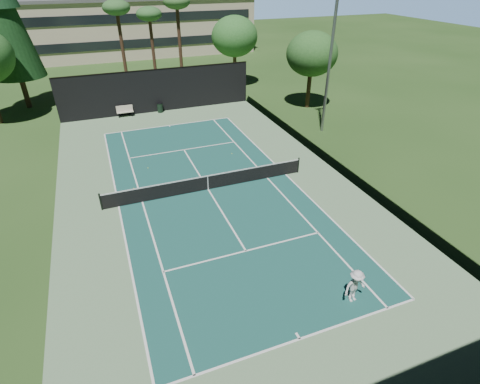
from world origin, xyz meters
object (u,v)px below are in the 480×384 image
(tennis_ball_b, at_px, (134,188))
(tennis_ball_d, at_px, (148,168))
(tennis_net, at_px, (208,182))
(player, at_px, (355,286))
(park_bench, at_px, (125,111))
(tennis_ball_c, at_px, (232,154))
(trash_bin, at_px, (160,108))

(tennis_ball_b, xyz_separation_m, tennis_ball_d, (1.30, 2.50, -0.00))
(tennis_net, relative_size, player, 8.03)
(player, bearing_deg, park_bench, 98.11)
(tennis_ball_d, bearing_deg, tennis_ball_c, 0.99)
(tennis_ball_b, xyz_separation_m, park_bench, (1.07, 13.93, 0.51))
(tennis_net, height_order, trash_bin, tennis_net)
(tennis_ball_c, bearing_deg, tennis_net, -125.98)
(trash_bin, bearing_deg, player, -83.43)
(trash_bin, bearing_deg, park_bench, 179.21)
(park_bench, bearing_deg, tennis_ball_b, -94.39)
(tennis_ball_c, distance_m, trash_bin, 11.74)
(park_bench, height_order, trash_bin, park_bench)
(tennis_ball_c, xyz_separation_m, park_bench, (-6.51, 11.33, 0.52))
(player, relative_size, park_bench, 1.07)
(tennis_net, distance_m, trash_bin, 15.69)
(tennis_net, bearing_deg, park_bench, 101.88)
(tennis_ball_c, xyz_separation_m, tennis_ball_d, (-6.28, -0.11, 0.00))
(tennis_ball_c, xyz_separation_m, trash_bin, (-3.23, 11.28, 0.45))
(tennis_net, height_order, player, player)
(trash_bin, bearing_deg, tennis_ball_b, -107.37)
(tennis_ball_b, height_order, tennis_ball_d, same)
(tennis_ball_b, xyz_separation_m, trash_bin, (4.34, 13.89, 0.44))
(player, xyz_separation_m, trash_bin, (-3.07, 26.64, -0.32))
(tennis_net, xyz_separation_m, player, (3.03, -10.96, 0.25))
(player, distance_m, tennis_ball_c, 15.38)
(tennis_net, relative_size, tennis_ball_c, 217.75)
(park_bench, bearing_deg, tennis_net, -78.12)
(tennis_ball_b, distance_m, tennis_ball_d, 2.82)
(player, bearing_deg, tennis_ball_d, 106.58)
(tennis_ball_c, bearing_deg, trash_bin, 106.00)
(tennis_ball_b, xyz_separation_m, tennis_ball_c, (7.58, 2.61, -0.01))
(tennis_ball_b, bearing_deg, park_bench, 85.61)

